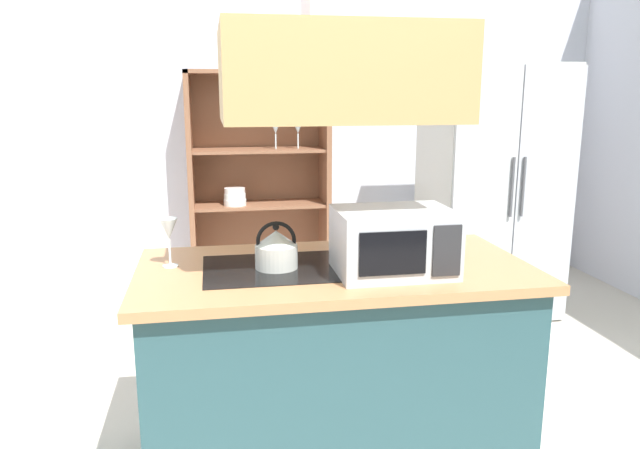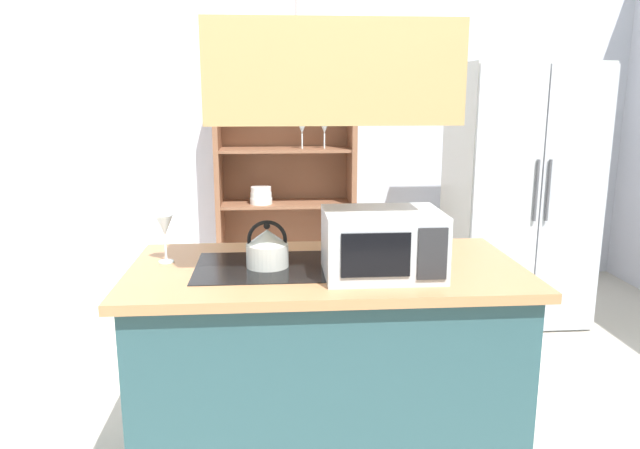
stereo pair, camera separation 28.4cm
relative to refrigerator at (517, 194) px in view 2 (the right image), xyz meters
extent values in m
cube|color=silver|center=(-1.63, 1.04, 0.45)|extent=(6.00, 0.12, 2.70)
cube|color=#27484D|center=(-1.51, -1.67, -0.47)|extent=(1.56, 0.77, 0.86)
cube|color=#AF764B|center=(-1.51, -1.67, -0.02)|extent=(1.64, 0.85, 0.04)
cube|color=black|center=(-1.75, -1.67, 0.00)|extent=(0.60, 0.47, 0.00)
cube|color=#AB8751|center=(-1.51, -1.67, 0.78)|extent=(0.90, 0.70, 0.36)
cube|color=beige|center=(0.00, 0.01, 0.00)|extent=(0.90, 0.72, 1.80)
cube|color=silver|center=(-0.23, -0.36, 0.00)|extent=(0.44, 0.03, 1.76)
cube|color=#B6BAC2|center=(0.22, -0.36, 0.00)|extent=(0.44, 0.03, 1.76)
cylinder|color=#4C4C51|center=(-0.04, -0.39, 0.09)|extent=(0.02, 0.02, 0.40)
cylinder|color=#4C4C51|center=(0.04, -0.39, 0.09)|extent=(0.02, 0.02, 0.40)
cube|color=brown|center=(-2.17, 0.78, -0.01)|extent=(0.04, 0.40, 1.78)
cube|color=brown|center=(-1.09, 0.78, -0.01)|extent=(0.04, 0.40, 1.78)
cube|color=brown|center=(-1.63, 0.78, 0.86)|extent=(1.12, 0.40, 0.03)
cube|color=brown|center=(-1.63, 0.78, -0.86)|extent=(1.12, 0.40, 0.08)
cube|color=brown|center=(-1.63, 0.97, -0.01)|extent=(1.12, 0.02, 1.78)
cube|color=brown|center=(-1.63, 0.78, -0.19)|extent=(1.04, 0.36, 0.02)
cube|color=brown|center=(-1.63, 0.78, 0.25)|extent=(1.04, 0.36, 0.02)
cylinder|color=white|center=(-1.83, 0.73, -0.16)|extent=(0.18, 0.18, 0.05)
cylinder|color=white|center=(-1.83, 0.73, -0.11)|extent=(0.17, 0.17, 0.05)
cylinder|color=white|center=(-1.83, 0.73, -0.07)|extent=(0.16, 0.16, 0.05)
cylinder|color=silver|center=(-1.49, 0.74, 0.32)|extent=(0.01, 0.01, 0.12)
cone|color=silver|center=(-1.49, 0.74, 0.42)|extent=(0.07, 0.07, 0.08)
cylinder|color=silver|center=(-1.31, 0.74, 0.32)|extent=(0.01, 0.01, 0.12)
cone|color=silver|center=(-1.31, 0.74, 0.42)|extent=(0.07, 0.07, 0.08)
cylinder|color=beige|center=(-1.75, -1.67, 0.05)|extent=(0.18, 0.18, 0.10)
cone|color=silver|center=(-1.75, -1.67, 0.13)|extent=(0.17, 0.17, 0.06)
sphere|color=black|center=(-1.75, -1.67, 0.17)|extent=(0.03, 0.03, 0.03)
torus|color=black|center=(-1.75, -1.67, 0.12)|extent=(0.17, 0.02, 0.17)
cube|color=white|center=(-1.23, -1.42, 0.01)|extent=(0.34, 0.24, 0.02)
cube|color=#B7BABF|center=(-1.30, -1.81, 0.13)|extent=(0.46, 0.34, 0.26)
cube|color=black|center=(-1.35, -1.99, 0.13)|extent=(0.26, 0.01, 0.17)
cube|color=#262628|center=(-1.14, -1.99, 0.13)|extent=(0.11, 0.01, 0.20)
cylinder|color=silver|center=(-2.19, -1.56, 0.00)|extent=(0.06, 0.06, 0.01)
cylinder|color=silver|center=(-2.19, -1.56, 0.06)|extent=(0.01, 0.01, 0.11)
cone|color=silver|center=(-2.19, -1.56, 0.16)|extent=(0.08, 0.08, 0.09)
camera|label=1|loc=(-2.00, -4.05, 0.72)|focal=33.78mm
camera|label=2|loc=(-1.72, -4.09, 0.72)|focal=33.78mm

